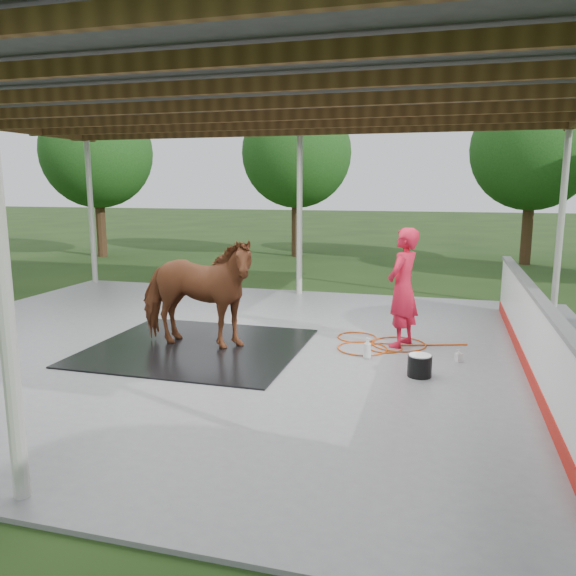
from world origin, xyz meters
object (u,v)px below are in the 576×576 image
(dasher_board, at_px, (532,333))
(wash_bucket, at_px, (420,365))
(handler, at_px, (403,288))
(horse, at_px, (195,292))

(dasher_board, relative_size, wash_bucket, 24.13)
(dasher_board, bearing_deg, wash_bucket, -155.30)
(handler, distance_m, wash_bucket, 1.70)
(horse, relative_size, wash_bucket, 6.35)
(dasher_board, distance_m, horse, 5.05)
(horse, height_order, handler, handler)
(dasher_board, xyz_separation_m, horse, (-5.03, -0.25, 0.37))
(dasher_board, bearing_deg, horse, -177.13)
(dasher_board, height_order, handler, handler)
(wash_bucket, bearing_deg, dasher_board, 24.70)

